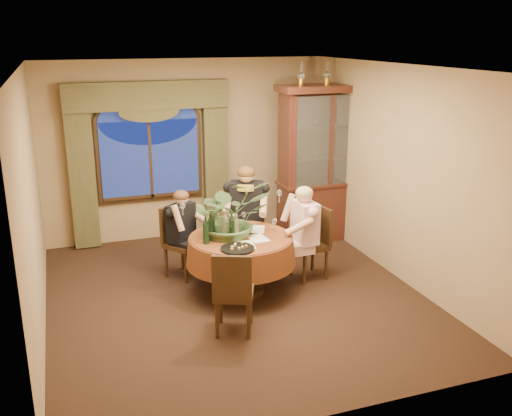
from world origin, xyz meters
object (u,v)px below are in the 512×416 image
object	(u,v)px
oil_lamp_left	(301,74)
olive_bowl	(247,235)
chair_right	(309,244)
chair_back	(183,242)
oil_lamp_center	(327,73)
wine_bottle_2	(232,226)
wine_bottle_5	(211,227)
stoneware_vase	(233,225)
china_cabinet	(324,164)
chair_back_right	(249,231)
wine_bottle_0	(208,225)
oil_lamp_right	(352,72)
wine_bottle_4	(225,224)
wine_bottle_1	(212,222)
person_pink	(305,235)
chair_front_left	(234,291)
wine_bottle_3	(206,231)
dining_table	(241,265)
person_back	(181,234)
centerpiece_plant	(230,186)
person_scarf	(246,216)

from	to	relation	value
oil_lamp_left	olive_bowl	distance (m)	2.76
chair_right	chair_back	world-z (taller)	same
oil_lamp_left	oil_lamp_center	size ratio (longest dim) A/B	1.00
wine_bottle_2	wine_bottle_5	xyz separation A→B (m)	(-0.26, 0.03, 0.00)
stoneware_vase	china_cabinet	bearing A→B (deg)	36.62
china_cabinet	chair_back_right	bearing A→B (deg)	-156.19
stoneware_vase	wine_bottle_0	distance (m)	0.32
stoneware_vase	chair_back_right	bearing A→B (deg)	59.43
oil_lamp_right	wine_bottle_4	world-z (taller)	oil_lamp_right
wine_bottle_1	wine_bottle_4	bearing A→B (deg)	-49.31
oil_lamp_right	person_pink	distance (m)	2.81
china_cabinet	chair_front_left	world-z (taller)	china_cabinet
chair_back_right	chair_front_left	bearing A→B (deg)	91.01
person_pink	wine_bottle_1	distance (m)	1.24
china_cabinet	wine_bottle_3	xyz separation A→B (m)	(-2.32, -1.62, -0.30)
chair_right	wine_bottle_2	size ratio (longest dim) A/B	2.91
dining_table	wine_bottle_3	distance (m)	0.72
china_cabinet	chair_back	world-z (taller)	china_cabinet
person_back	wine_bottle_1	size ratio (longest dim) A/B	3.67
oil_lamp_left	wine_bottle_2	bearing A→B (deg)	-135.08
chair_back	olive_bowl	distance (m)	1.04
wine_bottle_0	wine_bottle_3	xyz separation A→B (m)	(-0.08, -0.18, 0.00)
person_back	chair_back_right	bearing A→B (deg)	149.07
wine_bottle_1	wine_bottle_4	size ratio (longest dim) A/B	1.00
chair_back	stoneware_vase	bearing A→B (deg)	90.11
centerpiece_plant	wine_bottle_2	xyz separation A→B (m)	(-0.03, -0.16, -0.45)
chair_back	person_pink	size ratio (longest dim) A/B	0.73
stoneware_vase	wine_bottle_4	bearing A→B (deg)	-161.31
chair_back_right	person_scarf	xyz separation A→B (m)	(-0.04, -0.02, 0.24)
oil_lamp_left	wine_bottle_0	xyz separation A→B (m)	(-1.82, -1.44, -1.68)
china_cabinet	oil_lamp_center	distance (m)	1.38
centerpiece_plant	wine_bottle_3	world-z (taller)	centerpiece_plant
china_cabinet	wine_bottle_3	world-z (taller)	china_cabinet
dining_table	stoneware_vase	bearing A→B (deg)	126.92
wine_bottle_5	stoneware_vase	bearing A→B (deg)	16.93
olive_bowl	wine_bottle_2	distance (m)	0.24
oil_lamp_left	person_pink	distance (m)	2.50
china_cabinet	wine_bottle_3	size ratio (longest dim) A/B	7.35
oil_lamp_right	oil_lamp_center	bearing A→B (deg)	180.00
oil_lamp_left	wine_bottle_5	size ratio (longest dim) A/B	1.03
person_scarf	olive_bowl	distance (m)	0.93
oil_lamp_left	person_scarf	distance (m)	2.26
wine_bottle_1	wine_bottle_5	xyz separation A→B (m)	(-0.07, -0.20, 0.00)
chair_back	wine_bottle_4	bearing A→B (deg)	81.34
chair_back_right	wine_bottle_5	bearing A→B (deg)	72.80
china_cabinet	oil_lamp_left	world-z (taller)	oil_lamp_left
wine_bottle_2	chair_right	bearing A→B (deg)	8.37
person_back	wine_bottle_0	bearing A→B (deg)	68.86
oil_lamp_right	centerpiece_plant	world-z (taller)	oil_lamp_right
person_scarf	wine_bottle_2	distance (m)	1.02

